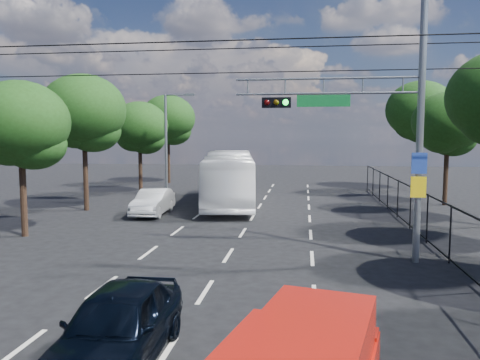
% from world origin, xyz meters
% --- Properties ---
extents(ground, '(120.00, 120.00, 0.00)m').
position_xyz_m(ground, '(0.00, 0.00, 0.00)').
color(ground, black).
rests_on(ground, ground).
extents(lane_markings, '(6.12, 38.00, 0.01)m').
position_xyz_m(lane_markings, '(-0.00, 14.00, 0.01)').
color(lane_markings, beige).
rests_on(lane_markings, ground).
extents(signal_mast, '(6.43, 0.39, 9.50)m').
position_xyz_m(signal_mast, '(5.28, 7.99, 5.24)').
color(signal_mast, slate).
rests_on(signal_mast, ground).
extents(streetlight_left, '(2.09, 0.22, 7.08)m').
position_xyz_m(streetlight_left, '(-6.33, 22.00, 3.94)').
color(streetlight_left, slate).
rests_on(streetlight_left, ground).
extents(utility_wires, '(22.00, 5.04, 0.74)m').
position_xyz_m(utility_wires, '(0.00, 8.83, 7.23)').
color(utility_wires, black).
rests_on(utility_wires, ground).
extents(fence_right, '(0.06, 34.03, 2.00)m').
position_xyz_m(fence_right, '(7.60, 12.17, 1.03)').
color(fence_right, black).
rests_on(fence_right, ground).
extents(tree_right_d, '(4.32, 4.32, 7.02)m').
position_xyz_m(tree_right_d, '(11.42, 22.02, 4.85)').
color(tree_right_d, black).
rests_on(tree_right_d, ground).
extents(tree_right_e, '(5.28, 5.28, 8.58)m').
position_xyz_m(tree_right_e, '(11.62, 30.02, 5.94)').
color(tree_right_e, black).
rests_on(tree_right_e, ground).
extents(tree_left_b, '(4.08, 4.08, 6.63)m').
position_xyz_m(tree_left_b, '(-9.18, 10.02, 4.58)').
color(tree_left_b, black).
rests_on(tree_left_b, ground).
extents(tree_left_c, '(4.80, 4.80, 7.80)m').
position_xyz_m(tree_left_c, '(-9.78, 17.02, 5.40)').
color(tree_left_c, black).
rests_on(tree_left_c, ground).
extents(tree_left_d, '(4.20, 4.20, 6.83)m').
position_xyz_m(tree_left_d, '(-9.38, 25.02, 4.72)').
color(tree_left_d, black).
rests_on(tree_left_d, ground).
extents(tree_left_e, '(4.92, 4.92, 7.99)m').
position_xyz_m(tree_left_e, '(-9.58, 33.02, 5.53)').
color(tree_left_e, black).
rests_on(tree_left_e, ground).
extents(navy_hatchback, '(1.83, 4.37, 1.48)m').
position_xyz_m(navy_hatchback, '(-0.78, -0.24, 0.74)').
color(navy_hatchback, black).
rests_on(navy_hatchback, ground).
extents(white_bus, '(4.45, 12.38, 3.37)m').
position_xyz_m(white_bus, '(-1.93, 20.40, 1.69)').
color(white_bus, white).
rests_on(white_bus, ground).
extents(white_van, '(1.63, 4.27, 1.39)m').
position_xyz_m(white_van, '(-5.50, 16.12, 0.69)').
color(white_van, silver).
rests_on(white_van, ground).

